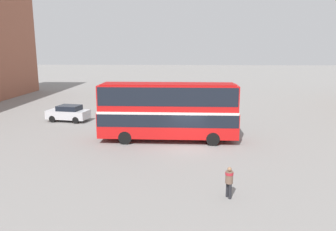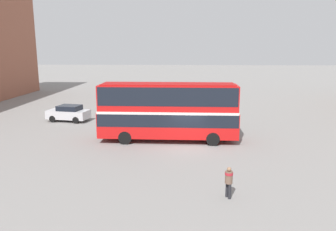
# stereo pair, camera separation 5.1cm
# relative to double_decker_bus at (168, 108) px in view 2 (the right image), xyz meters

# --- Properties ---
(ground_plane) EXTENTS (240.00, 240.00, 0.00)m
(ground_plane) POSITION_rel_double_decker_bus_xyz_m (1.62, -1.67, -2.65)
(ground_plane) COLOR gray
(double_decker_bus) EXTENTS (10.93, 2.54, 4.63)m
(double_decker_bus) POSITION_rel_double_decker_bus_xyz_m (0.00, 0.00, 0.00)
(double_decker_bus) COLOR red
(double_decker_bus) RESTS_ON ground_plane
(pedestrian_foreground) EXTENTS (0.53, 0.53, 1.62)m
(pedestrian_foreground) POSITION_rel_double_decker_bus_xyz_m (3.55, -10.04, -1.66)
(pedestrian_foreground) COLOR #232328
(pedestrian_foreground) RESTS_ON ground_plane
(parked_car_kerb_near) EXTENTS (4.38, 2.53, 1.64)m
(parked_car_kerb_near) POSITION_rel_double_decker_bus_xyz_m (-10.50, 6.69, -1.82)
(parked_car_kerb_near) COLOR silver
(parked_car_kerb_near) RESTS_ON ground_plane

